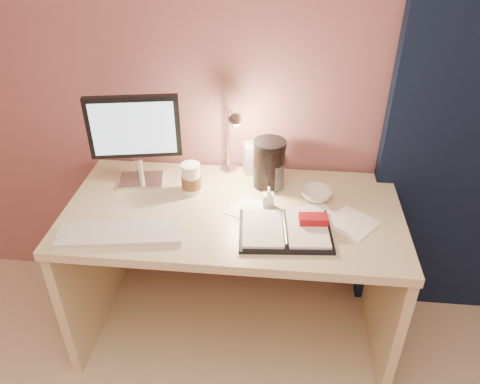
# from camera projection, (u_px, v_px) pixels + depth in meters

# --- Properties ---
(room) EXTENTS (3.50, 3.50, 3.50)m
(room) POSITION_uv_depth(u_px,v_px,m) (473.00, 97.00, 1.90)
(room) COLOR #C6B28E
(room) RESTS_ON ground
(desk) EXTENTS (1.40, 0.70, 0.73)m
(desk) POSITION_uv_depth(u_px,v_px,m) (235.00, 240.00, 2.13)
(desk) COLOR beige
(desk) RESTS_ON ground
(monitor) EXTENTS (0.39, 0.17, 0.41)m
(monitor) POSITION_uv_depth(u_px,v_px,m) (135.00, 132.00, 1.99)
(monitor) COLOR silver
(monitor) RESTS_ON desk
(keyboard) EXTENTS (0.49, 0.21, 0.02)m
(keyboard) POSITION_uv_depth(u_px,v_px,m) (120.00, 234.00, 1.79)
(keyboard) COLOR white
(keyboard) RESTS_ON desk
(planner) EXTENTS (0.38, 0.29, 0.06)m
(planner) POSITION_uv_depth(u_px,v_px,m) (287.00, 229.00, 1.81)
(planner) COLOR black
(planner) RESTS_ON desk
(paper_a) EXTENTS (0.18, 0.18, 0.00)m
(paper_a) POSITION_uv_depth(u_px,v_px,m) (316.00, 214.00, 1.91)
(paper_a) COLOR white
(paper_a) RESTS_ON desk
(paper_b) EXTENTS (0.24, 0.24, 0.00)m
(paper_b) POSITION_uv_depth(u_px,v_px,m) (352.00, 223.00, 1.86)
(paper_b) COLOR white
(paper_b) RESTS_ON desk
(paper_c) EXTENTS (0.21, 0.21, 0.00)m
(paper_c) POSITION_uv_depth(u_px,v_px,m) (249.00, 210.00, 1.94)
(paper_c) COLOR white
(paper_c) RESTS_ON desk
(coffee_cup) EXTENTS (0.09, 0.09, 0.14)m
(coffee_cup) POSITION_uv_depth(u_px,v_px,m) (191.00, 179.00, 2.02)
(coffee_cup) COLOR white
(coffee_cup) RESTS_ON desk
(clear_cup) EXTENTS (0.07, 0.07, 0.12)m
(clear_cup) POSITION_uv_depth(u_px,v_px,m) (276.00, 176.00, 2.04)
(clear_cup) COLOR white
(clear_cup) RESTS_ON desk
(bowl) EXTENTS (0.16, 0.16, 0.04)m
(bowl) POSITION_uv_depth(u_px,v_px,m) (316.00, 194.00, 2.00)
(bowl) COLOR white
(bowl) RESTS_ON desk
(lotion_bottle) EXTENTS (0.05, 0.05, 0.10)m
(lotion_bottle) POSITION_uv_depth(u_px,v_px,m) (268.00, 198.00, 1.93)
(lotion_bottle) COLOR white
(lotion_bottle) RESTS_ON desk
(dark_jar) EXTENTS (0.14, 0.14, 0.19)m
(dark_jar) POSITION_uv_depth(u_px,v_px,m) (269.00, 166.00, 2.05)
(dark_jar) COLOR black
(dark_jar) RESTS_ON desk
(product_box) EXTENTS (0.12, 0.10, 0.15)m
(product_box) POSITION_uv_depth(u_px,v_px,m) (255.00, 158.00, 2.16)
(product_box) COLOR silver
(product_box) RESTS_ON desk
(desk_lamp) EXTENTS (0.13, 0.21, 0.34)m
(desk_lamp) POSITION_uv_depth(u_px,v_px,m) (218.00, 137.00, 2.03)
(desk_lamp) COLOR silver
(desk_lamp) RESTS_ON desk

